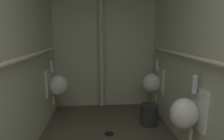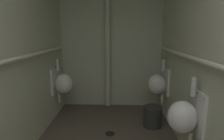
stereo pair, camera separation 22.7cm
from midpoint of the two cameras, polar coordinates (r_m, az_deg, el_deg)
The scene contains 11 objects.
wall_left at distance 2.01m, azimuth -33.82°, elevation 4.57°, with size 0.06×3.55×2.51m, color beige.
wall_right at distance 2.00m, azimuth 25.34°, elevation 5.40°, with size 0.06×3.55×2.51m, color beige.
wall_back at distance 3.48m, azimuth -4.26°, elevation 8.57°, with size 2.03×0.06×2.51m, color beige.
urinal_left_mid at distance 3.14m, azimuth -19.05°, elevation -4.45°, with size 0.32×0.30×0.76m.
urinal_right_mid at distance 2.07m, azimuth 19.52°, elevation -12.70°, with size 0.32×0.30×0.76m.
urinal_right_far at distance 3.15m, azimuth 10.83°, elevation -3.98°, with size 0.32×0.30×0.76m.
supply_pipe_left at distance 1.96m, azimuth -31.45°, elevation 2.36°, with size 0.06×2.85×0.06m.
supply_pipe_right at distance 1.96m, azimuth 22.89°, elevation 3.16°, with size 0.06×2.85×0.06m.
standpipe_back_wall at distance 3.37m, azimuth -5.37°, elevation 8.46°, with size 0.10×0.10×2.46m, color beige.
floor_drain at distance 2.76m, azimuth -3.43°, elevation -19.58°, with size 0.14×0.14×0.01m, color black.
waste_bin at distance 2.98m, azimuth 9.52°, elevation -13.85°, with size 0.28×0.28×0.32m, color #2D2D2D.
Camera 1 is at (-0.11, -0.02, 1.43)m, focal length 28.81 mm.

